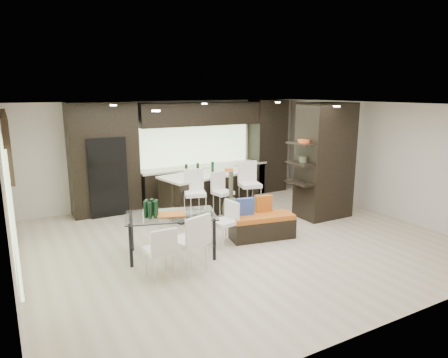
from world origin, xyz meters
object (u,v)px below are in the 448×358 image
chair_near (189,245)px  stool_left (195,203)px  floor_vase (231,197)px  dining_table (172,235)px  kitchen_island (207,192)px  chair_end (224,225)px  stool_mid (223,201)px  chair_far (160,254)px  bench (262,226)px  stool_right (250,195)px

chair_near → stool_left: bearing=45.7°
floor_vase → dining_table: size_ratio=0.74×
stool_left → chair_near: size_ratio=1.08×
kitchen_island → chair_end: 2.24m
floor_vase → chair_end: floor_vase is taller
chair_end → chair_near: bearing=116.4°
dining_table → stool_mid: bearing=53.5°
stool_mid → chair_far: (-2.29, -2.08, -0.05)m
dining_table → floor_vase: bearing=47.9°
stool_mid → chair_near: (-1.79, -2.11, 0.02)m
bench → chair_end: (-0.84, 0.09, 0.14)m
bench → dining_table: (-1.93, 0.09, 0.14)m
stool_right → chair_near: stool_right is taller
stool_right → dining_table: 2.83m
floor_vase → chair_near: 2.71m
stool_left → chair_far: size_ratio=1.26×
stool_right → chair_far: stool_right is taller
stool_right → chair_near: (-2.51, -2.08, -0.06)m
stool_right → stool_left: bearing=-167.1°
kitchen_island → chair_end: kitchen_island is taller
kitchen_island → bench: bearing=-97.9°
kitchen_island → stool_left: size_ratio=2.30×
kitchen_island → chair_far: kitchen_island is taller
stool_left → chair_end: stool_left is taller
stool_mid → stool_right: stool_right is taller
stool_left → chair_near: (-1.08, -2.09, -0.04)m
dining_table → stool_left: bearing=67.5°
kitchen_island → dining_table: size_ratio=1.46×
stool_right → chair_near: bearing=-127.0°
floor_vase → dining_table: 2.22m
kitchen_island → dining_table: (-1.79, -2.13, -0.10)m
chair_end → bench: bearing=-105.3°
chair_end → stool_right: bearing=-56.8°
kitchen_island → chair_near: bearing=-133.1°
dining_table → chair_far: chair_far is taller
chair_near → kitchen_island: bearing=41.3°
stool_left → chair_far: (-1.58, -2.05, -0.10)m
stool_left → bench: bearing=-41.2°
dining_table → chair_end: chair_end is taller
kitchen_island → chair_near: (-1.79, -2.92, -0.02)m
bench → chair_near: (-1.93, -0.70, 0.22)m
stool_left → chair_near: 2.35m
kitchen_island → stool_mid: (0.00, -0.80, -0.03)m
stool_left → stool_mid: bearing=19.0°
stool_mid → bench: (0.14, -1.42, -0.20)m
kitchen_island → chair_end: bearing=-119.7°
stool_mid → stool_right: bearing=-12.8°
stool_left → chair_far: bearing=-110.4°
dining_table → chair_far: 0.90m
dining_table → chair_end: 1.10m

